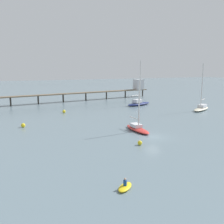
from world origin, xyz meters
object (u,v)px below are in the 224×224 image
at_px(dinghy_yellow, 125,187).
at_px(sailboat_red, 137,128).
at_px(pier, 104,89).
at_px(mooring_buoy_outer, 140,143).
at_px(mooring_buoy_near, 64,111).
at_px(sailboat_cream, 201,108).
at_px(sailboat_navy, 139,103).
at_px(mooring_buoy_inner, 23,125).

bearing_deg(dinghy_yellow, sailboat_red, 58.43).
distance_m(pier, mooring_buoy_outer, 58.66).
height_order(pier, dinghy_yellow, pier).
distance_m(pier, mooring_buoy_near, 31.55).
height_order(sailboat_red, mooring_buoy_outer, sailboat_red).
xyz_separation_m(sailboat_cream, sailboat_navy, (-11.66, 15.09, 0.06)).
height_order(mooring_buoy_outer, mooring_buoy_inner, mooring_buoy_inner).
distance_m(mooring_buoy_inner, mooring_buoy_near, 17.18).
height_order(mooring_buoy_inner, mooring_buoy_near, mooring_buoy_inner).
xyz_separation_m(sailboat_cream, mooring_buoy_near, (-36.37, 10.80, -0.31)).
bearing_deg(sailboat_navy, pier, 101.81).
distance_m(sailboat_navy, mooring_buoy_inner, 39.89).
height_order(pier, sailboat_red, sailboat_red).
bearing_deg(mooring_buoy_inner, sailboat_navy, 25.67).
height_order(sailboat_cream, mooring_buoy_outer, sailboat_cream).
distance_m(dinghy_yellow, mooring_buoy_near, 45.11).
bearing_deg(sailboat_navy, dinghy_yellow, -120.29).
height_order(sailboat_red, dinghy_yellow, sailboat_red).
bearing_deg(mooring_buoy_inner, mooring_buoy_near, 49.11).
bearing_deg(pier, mooring_buoy_outer, -106.01).
xyz_separation_m(mooring_buoy_outer, mooring_buoy_near, (-4.51, 32.68, 0.06)).
xyz_separation_m(pier, mooring_buoy_inner, (-31.91, -36.61, -3.21)).
height_order(sailboat_red, mooring_buoy_inner, sailboat_red).
xyz_separation_m(pier, dinghy_yellow, (-24.70, -68.55, -3.41)).
bearing_deg(sailboat_red, mooring_buoy_inner, 150.08).
xyz_separation_m(sailboat_navy, dinghy_yellow, (-28.75, -49.21, -0.57)).
xyz_separation_m(sailboat_red, mooring_buoy_outer, (-4.07, -8.28, -0.22)).
bearing_deg(mooring_buoy_near, mooring_buoy_inner, -130.89).
bearing_deg(pier, sailboat_red, -104.13).
xyz_separation_m(pier, sailboat_navy, (4.04, -19.33, -2.84)).
xyz_separation_m(dinghy_yellow, mooring_buoy_near, (4.04, 44.92, 0.20)).
bearing_deg(sailboat_red, sailboat_cream, 26.06).
distance_m(mooring_buoy_outer, mooring_buoy_inner, 25.21).
relative_size(pier, sailboat_cream, 4.79).
bearing_deg(mooring_buoy_near, pier, 48.82).
xyz_separation_m(sailboat_navy, sailboat_red, (-16.13, -28.69, -0.22)).
bearing_deg(mooring_buoy_outer, dinghy_yellow, -124.90).
bearing_deg(pier, dinghy_yellow, -109.82).
relative_size(sailboat_navy, mooring_buoy_outer, 19.63).
height_order(pier, mooring_buoy_outer, pier).
bearing_deg(dinghy_yellow, mooring_buoy_outer, 55.10).
relative_size(pier, dinghy_yellow, 24.99).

